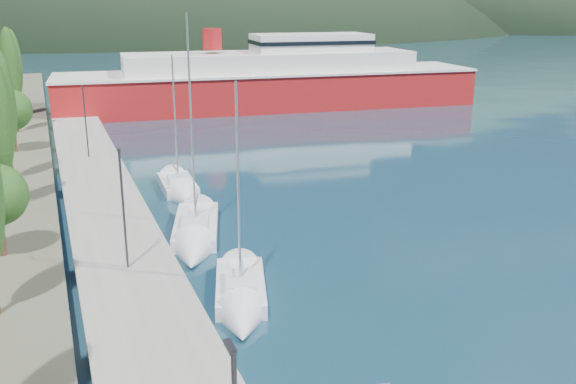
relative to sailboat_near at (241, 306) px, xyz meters
name	(u,v)px	position (x,y,z in m)	size (l,w,h in m)	color
ground	(104,69)	(4.63, 112.16, -0.30)	(1400.00, 1400.00, 0.00)	#153547
quay	(103,202)	(-4.37, 18.16, 0.10)	(5.00, 88.00, 0.80)	gray
tree_row	(3,115)	(-10.27, 23.80, 5.53)	(3.64, 63.48, 10.46)	#47301E
lamp_posts	(118,194)	(-4.37, 7.07, 3.78)	(0.15, 45.18, 6.06)	#2D2D33
sailboat_near	(241,306)	(0.00, 0.00, 0.00)	(4.37, 8.15, 11.23)	silver
sailboat_mid	(194,241)	(-0.17, 8.74, 0.03)	(5.10, 10.08, 14.03)	silver
sailboat_far	(182,192)	(1.21, 18.82, 0.00)	(2.66, 7.51, 10.92)	silver
ferry	(272,82)	(20.73, 54.30, 2.98)	(55.14, 15.98, 10.80)	#A21718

